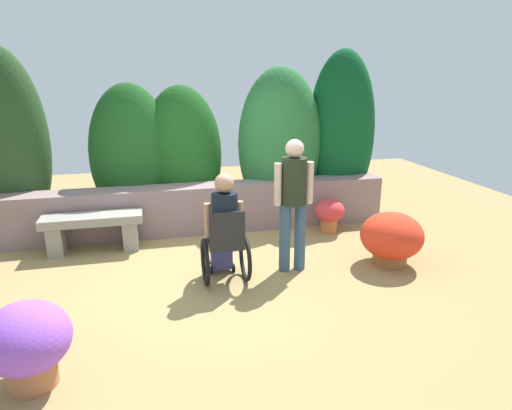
% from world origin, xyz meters
% --- Properties ---
extents(ground_plane, '(12.73, 12.73, 0.00)m').
position_xyz_m(ground_plane, '(0.00, 0.00, 0.00)').
color(ground_plane, '#977F4D').
extents(stone_retaining_wall, '(5.95, 0.46, 0.74)m').
position_xyz_m(stone_retaining_wall, '(0.00, 1.57, 0.37)').
color(stone_retaining_wall, gray).
rests_on(stone_retaining_wall, ground).
extents(hedge_backdrop, '(6.49, 1.13, 2.80)m').
position_xyz_m(hedge_backdrop, '(0.04, 2.11, 1.26)').
color(hedge_backdrop, '#22411E').
rests_on(hedge_backdrop, ground).
extents(stone_bench, '(1.34, 0.40, 0.53)m').
position_xyz_m(stone_bench, '(-1.54, 1.09, 0.35)').
color(stone_bench, gray).
rests_on(stone_bench, ground).
extents(person_in_wheelchair, '(0.53, 0.66, 1.33)m').
position_xyz_m(person_in_wheelchair, '(0.08, -0.24, 0.62)').
color(person_in_wheelchair, black).
rests_on(person_in_wheelchair, ground).
extents(person_standing_companion, '(0.49, 0.30, 1.66)m').
position_xyz_m(person_standing_companion, '(0.96, -0.13, 0.96)').
color(person_standing_companion, '#36516B').
rests_on(person_standing_companion, ground).
extents(flower_pot_purple_near, '(0.67, 0.67, 0.71)m').
position_xyz_m(flower_pot_purple_near, '(-1.73, -1.71, 0.39)').
color(flower_pot_purple_near, '#A96540').
rests_on(flower_pot_purple_near, ground).
extents(flower_pot_red_accent, '(0.46, 0.46, 0.53)m').
position_xyz_m(flower_pot_red_accent, '(1.94, 1.05, 0.31)').
color(flower_pot_red_accent, '#B16635').
rests_on(flower_pot_red_accent, ground).
extents(flower_pot_small_foreground, '(0.80, 0.80, 0.69)m').
position_xyz_m(flower_pot_small_foreground, '(2.26, -0.26, 0.36)').
color(flower_pot_small_foreground, '#935B30').
rests_on(flower_pot_small_foreground, ground).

